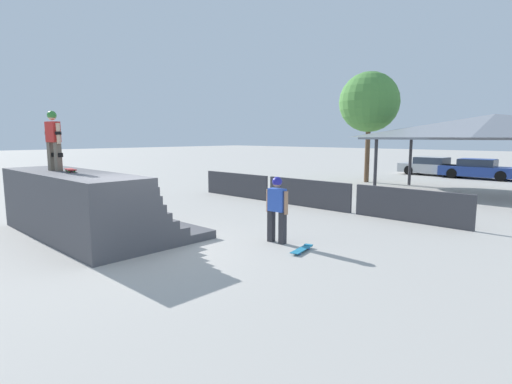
{
  "coord_description": "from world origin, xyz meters",
  "views": [
    {
      "loc": [
        8.39,
        -4.81,
        2.7
      ],
      "look_at": [
        -0.14,
        4.21,
        0.96
      ],
      "focal_mm": 28.0,
      "sensor_mm": 36.0,
      "label": 1
    }
  ],
  "objects_px": {
    "tree_beside_pavilion": "(369,102)",
    "parked_car_blue": "(478,169)",
    "skater_on_deck": "(53,137)",
    "skateboard_on_deck": "(70,170)",
    "skateboard_on_ground": "(302,249)",
    "parked_car_silver": "(433,167)",
    "bystander_walking": "(277,204)"
  },
  "relations": [
    {
      "from": "skateboard_on_deck",
      "to": "parked_car_silver",
      "type": "bearing_deg",
      "value": 101.66
    },
    {
      "from": "tree_beside_pavilion",
      "to": "parked_car_blue",
      "type": "height_order",
      "value": "tree_beside_pavilion"
    },
    {
      "from": "skater_on_deck",
      "to": "skateboard_on_deck",
      "type": "relative_size",
      "value": 2.04
    },
    {
      "from": "skateboard_on_deck",
      "to": "bystander_walking",
      "type": "height_order",
      "value": "skateboard_on_deck"
    },
    {
      "from": "tree_beside_pavilion",
      "to": "parked_car_blue",
      "type": "distance_m",
      "value": 8.86
    },
    {
      "from": "parked_car_blue",
      "to": "skateboard_on_deck",
      "type": "bearing_deg",
      "value": -100.2
    },
    {
      "from": "skateboard_on_ground",
      "to": "tree_beside_pavilion",
      "type": "height_order",
      "value": "tree_beside_pavilion"
    },
    {
      "from": "tree_beside_pavilion",
      "to": "bystander_walking",
      "type": "bearing_deg",
      "value": -70.42
    },
    {
      "from": "skater_on_deck",
      "to": "parked_car_silver",
      "type": "height_order",
      "value": "skater_on_deck"
    },
    {
      "from": "skateboard_on_ground",
      "to": "parked_car_silver",
      "type": "xyz_separation_m",
      "value": [
        -4.65,
        21.27,
        0.54
      ]
    },
    {
      "from": "skateboard_on_ground",
      "to": "bystander_walking",
      "type": "bearing_deg",
      "value": 67.55
    },
    {
      "from": "skater_on_deck",
      "to": "tree_beside_pavilion",
      "type": "height_order",
      "value": "tree_beside_pavilion"
    },
    {
      "from": "parked_car_blue",
      "to": "tree_beside_pavilion",
      "type": "bearing_deg",
      "value": -124.41
    },
    {
      "from": "skater_on_deck",
      "to": "parked_car_blue",
      "type": "height_order",
      "value": "skater_on_deck"
    },
    {
      "from": "skateboard_on_deck",
      "to": "parked_car_blue",
      "type": "relative_size",
      "value": 0.18
    },
    {
      "from": "skateboard_on_deck",
      "to": "tree_beside_pavilion",
      "type": "relative_size",
      "value": 0.13
    },
    {
      "from": "skateboard_on_deck",
      "to": "skater_on_deck",
      "type": "bearing_deg",
      "value": -152.7
    },
    {
      "from": "bystander_walking",
      "to": "parked_car_silver",
      "type": "bearing_deg",
      "value": -83.89
    },
    {
      "from": "parked_car_silver",
      "to": "parked_car_blue",
      "type": "relative_size",
      "value": 0.99
    },
    {
      "from": "tree_beside_pavilion",
      "to": "parked_car_blue",
      "type": "relative_size",
      "value": 1.4
    },
    {
      "from": "skateboard_on_deck",
      "to": "parked_car_blue",
      "type": "bearing_deg",
      "value": 94.54
    },
    {
      "from": "bystander_walking",
      "to": "tree_beside_pavilion",
      "type": "height_order",
      "value": "tree_beside_pavilion"
    },
    {
      "from": "skateboard_on_deck",
      "to": "skateboard_on_ground",
      "type": "xyz_separation_m",
      "value": [
        5.48,
        3.06,
        -1.75
      ]
    },
    {
      "from": "skater_on_deck",
      "to": "skateboard_on_ground",
      "type": "bearing_deg",
      "value": 18.7
    },
    {
      "from": "parked_car_silver",
      "to": "skateboard_on_ground",
      "type": "bearing_deg",
      "value": -73.89
    },
    {
      "from": "tree_beside_pavilion",
      "to": "skater_on_deck",
      "type": "bearing_deg",
      "value": -90.44
    },
    {
      "from": "parked_car_silver",
      "to": "skateboard_on_deck",
      "type": "bearing_deg",
      "value": -88.19
    },
    {
      "from": "skateboard_on_deck",
      "to": "parked_car_silver",
      "type": "distance_m",
      "value": 24.38
    },
    {
      "from": "parked_car_silver",
      "to": "parked_car_blue",
      "type": "distance_m",
      "value": 3.02
    },
    {
      "from": "parked_car_silver",
      "to": "parked_car_blue",
      "type": "height_order",
      "value": "same"
    },
    {
      "from": "bystander_walking",
      "to": "tree_beside_pavilion",
      "type": "xyz_separation_m",
      "value": [
        -5.02,
        14.12,
        3.66
      ]
    },
    {
      "from": "bystander_walking",
      "to": "tree_beside_pavilion",
      "type": "bearing_deg",
      "value": -74.25
    }
  ]
}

